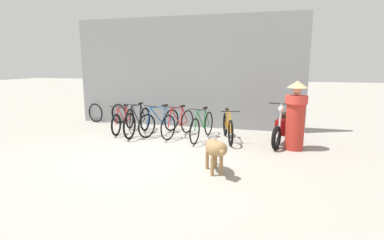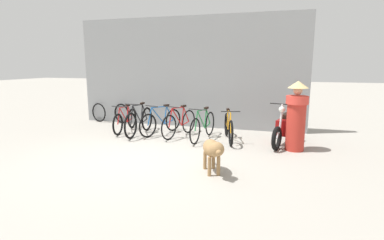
{
  "view_description": "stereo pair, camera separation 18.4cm",
  "coord_description": "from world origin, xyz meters",
  "px_view_note": "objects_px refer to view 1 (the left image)",
  "views": [
    {
      "loc": [
        2.7,
        -5.46,
        1.93
      ],
      "look_at": [
        0.88,
        1.12,
        0.65
      ],
      "focal_mm": 28.0,
      "sensor_mm": 36.0,
      "label": 1
    },
    {
      "loc": [
        2.88,
        -5.41,
        1.93
      ],
      "look_at": [
        0.88,
        1.12,
        0.65
      ],
      "focal_mm": 28.0,
      "sensor_mm": 36.0,
      "label": 2
    }
  ],
  "objects_px": {
    "bicycle_0": "(123,121)",
    "spare_tire_right": "(96,113)",
    "bicycle_3": "(178,123)",
    "bicycle_4": "(202,126)",
    "spare_tire_left": "(119,114)",
    "stray_dog": "(215,149)",
    "bicycle_2": "(160,122)",
    "person_in_robes": "(296,115)",
    "bicycle_1": "(138,122)",
    "bicycle_5": "(228,127)",
    "motorcycle": "(284,127)"
  },
  "relations": [
    {
      "from": "bicycle_0",
      "to": "bicycle_1",
      "type": "bearing_deg",
      "value": 62.75
    },
    {
      "from": "person_in_robes",
      "to": "bicycle_4",
      "type": "bearing_deg",
      "value": -51.76
    },
    {
      "from": "bicycle_1",
      "to": "person_in_robes",
      "type": "height_order",
      "value": "person_in_robes"
    },
    {
      "from": "person_in_robes",
      "to": "spare_tire_right",
      "type": "height_order",
      "value": "person_in_robes"
    },
    {
      "from": "bicycle_2",
      "to": "bicycle_4",
      "type": "xyz_separation_m",
      "value": [
        1.27,
        -0.24,
        0.01
      ]
    },
    {
      "from": "bicycle_2",
      "to": "stray_dog",
      "type": "height_order",
      "value": "bicycle_2"
    },
    {
      "from": "bicycle_0",
      "to": "spare_tire_left",
      "type": "height_order",
      "value": "bicycle_0"
    },
    {
      "from": "bicycle_0",
      "to": "spare_tire_right",
      "type": "height_order",
      "value": "bicycle_0"
    },
    {
      "from": "stray_dog",
      "to": "person_in_robes",
      "type": "bearing_deg",
      "value": 117.18
    },
    {
      "from": "bicycle_4",
      "to": "bicycle_5",
      "type": "xyz_separation_m",
      "value": [
        0.66,
        0.07,
        -0.02
      ]
    },
    {
      "from": "stray_dog",
      "to": "person_in_robes",
      "type": "height_order",
      "value": "person_in_robes"
    },
    {
      "from": "bicycle_2",
      "to": "spare_tire_right",
      "type": "bearing_deg",
      "value": -91.28
    },
    {
      "from": "bicycle_0",
      "to": "spare_tire_left",
      "type": "xyz_separation_m",
      "value": [
        -0.73,
        1.05,
        0.0
      ]
    },
    {
      "from": "motorcycle",
      "to": "bicycle_1",
      "type": "bearing_deg",
      "value": -72.06
    },
    {
      "from": "bicycle_4",
      "to": "bicycle_2",
      "type": "bearing_deg",
      "value": -94.51
    },
    {
      "from": "bicycle_1",
      "to": "motorcycle",
      "type": "height_order",
      "value": "motorcycle"
    },
    {
      "from": "spare_tire_right",
      "to": "person_in_robes",
      "type": "bearing_deg",
      "value": -14.9
    },
    {
      "from": "motorcycle",
      "to": "bicycle_2",
      "type": "bearing_deg",
      "value": -75.54
    },
    {
      "from": "bicycle_1",
      "to": "stray_dog",
      "type": "bearing_deg",
      "value": 46.79
    },
    {
      "from": "bicycle_5",
      "to": "spare_tire_right",
      "type": "xyz_separation_m",
      "value": [
        -4.65,
        1.23,
        -0.02
      ]
    },
    {
      "from": "bicycle_5",
      "to": "motorcycle",
      "type": "bearing_deg",
      "value": 77.7
    },
    {
      "from": "bicycle_1",
      "to": "spare_tire_right",
      "type": "bearing_deg",
      "value": -121.91
    },
    {
      "from": "bicycle_0",
      "to": "bicycle_4",
      "type": "relative_size",
      "value": 0.93
    },
    {
      "from": "stray_dog",
      "to": "spare_tire_right",
      "type": "distance_m",
      "value": 6.04
    },
    {
      "from": "bicycle_3",
      "to": "stray_dog",
      "type": "xyz_separation_m",
      "value": [
        1.51,
        -2.51,
        0.09
      ]
    },
    {
      "from": "bicycle_1",
      "to": "spare_tire_right",
      "type": "xyz_separation_m",
      "value": [
        -2.16,
        1.28,
        -0.05
      ]
    },
    {
      "from": "person_in_robes",
      "to": "spare_tire_left",
      "type": "distance_m",
      "value": 5.64
    },
    {
      "from": "bicycle_5",
      "to": "bicycle_3",
      "type": "bearing_deg",
      "value": -109.62
    },
    {
      "from": "spare_tire_left",
      "to": "stray_dog",
      "type": "bearing_deg",
      "value": -42.92
    },
    {
      "from": "bicycle_1",
      "to": "bicycle_4",
      "type": "xyz_separation_m",
      "value": [
        1.83,
        -0.02,
        -0.01
      ]
    },
    {
      "from": "bicycle_0",
      "to": "spare_tire_right",
      "type": "bearing_deg",
      "value": -128.53
    },
    {
      "from": "bicycle_1",
      "to": "stray_dog",
      "type": "xyz_separation_m",
      "value": [
        2.64,
        -2.37,
        0.08
      ]
    },
    {
      "from": "bicycle_2",
      "to": "spare_tire_right",
      "type": "height_order",
      "value": "bicycle_2"
    },
    {
      "from": "bicycle_0",
      "to": "bicycle_5",
      "type": "bearing_deg",
      "value": 81.48
    },
    {
      "from": "bicycle_0",
      "to": "stray_dog",
      "type": "bearing_deg",
      "value": 45.75
    },
    {
      "from": "person_in_robes",
      "to": "spare_tire_right",
      "type": "distance_m",
      "value": 6.48
    },
    {
      "from": "bicycle_0",
      "to": "spare_tire_left",
      "type": "relative_size",
      "value": 2.41
    },
    {
      "from": "motorcycle",
      "to": "person_in_robes",
      "type": "bearing_deg",
      "value": 37.33
    },
    {
      "from": "bicycle_1",
      "to": "person_in_robes",
      "type": "relative_size",
      "value": 1.09
    },
    {
      "from": "bicycle_2",
      "to": "bicycle_4",
      "type": "height_order",
      "value": "bicycle_4"
    },
    {
      "from": "stray_dog",
      "to": "person_in_robes",
      "type": "distance_m",
      "value": 2.49
    },
    {
      "from": "bicycle_1",
      "to": "spare_tire_right",
      "type": "height_order",
      "value": "bicycle_1"
    },
    {
      "from": "stray_dog",
      "to": "bicycle_0",
      "type": "bearing_deg",
      "value": -156.14
    },
    {
      "from": "spare_tire_left",
      "to": "bicycle_2",
      "type": "bearing_deg",
      "value": -29.74
    },
    {
      "from": "bicycle_4",
      "to": "motorcycle",
      "type": "relative_size",
      "value": 0.9
    },
    {
      "from": "bicycle_1",
      "to": "bicycle_5",
      "type": "bearing_deg",
      "value": 89.89
    },
    {
      "from": "bicycle_3",
      "to": "bicycle_4",
      "type": "xyz_separation_m",
      "value": [
        0.7,
        -0.15,
        -0.0
      ]
    },
    {
      "from": "bicycle_3",
      "to": "spare_tire_left",
      "type": "distance_m",
      "value": 2.68
    },
    {
      "from": "stray_dog",
      "to": "spare_tire_left",
      "type": "distance_m",
      "value": 5.37
    },
    {
      "from": "motorcycle",
      "to": "person_in_robes",
      "type": "height_order",
      "value": "person_in_robes"
    }
  ]
}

